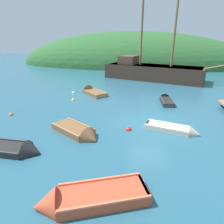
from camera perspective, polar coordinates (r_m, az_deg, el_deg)
name	(u,v)px	position (r m, az deg, el deg)	size (l,w,h in m)	color
ground_plane	(150,123)	(12.87, 11.26, -3.30)	(120.00, 120.00, 0.00)	#285B70
shore_hill	(131,65)	(42.63, 5.62, 13.71)	(48.26, 18.26, 13.41)	#2D602D
sailing_ship	(152,74)	(27.19, 11.68, 10.95)	(15.35, 7.71, 11.84)	#38281E
rowboat_center	(92,92)	(19.71, -6.00, 5.78)	(3.30, 3.20, 1.23)	brown
rowboat_outer_left	(11,150)	(10.77, -27.66, -9.95)	(3.84, 1.20, 1.13)	black
rowboat_near_dock	(166,101)	(17.61, 15.64, 3.23)	(1.17, 3.06, 0.88)	black
rowboat_portside	(175,130)	(12.10, 18.21, -5.18)	(3.31, 1.67, 0.86)	beige
rowboat_outer_right	(79,133)	(11.28, -9.62, -6.17)	(3.44, 2.74, 1.17)	brown
rowboat_far	(85,200)	(7.14, -8.09, -24.23)	(3.95, 2.54, 1.15)	#C64C2D
buoy_yellow	(73,100)	(17.72, -11.36, 3.42)	(0.35, 0.35, 0.35)	yellow
buoy_red	(128,130)	(11.78, 4.83, -5.28)	(0.39, 0.39, 0.39)	red
buoy_orange	(11,115)	(15.74, -27.67, -0.84)	(0.32, 0.32, 0.32)	orange
buoy_white	(73,93)	(20.18, -11.33, 5.54)	(0.33, 0.33, 0.33)	white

